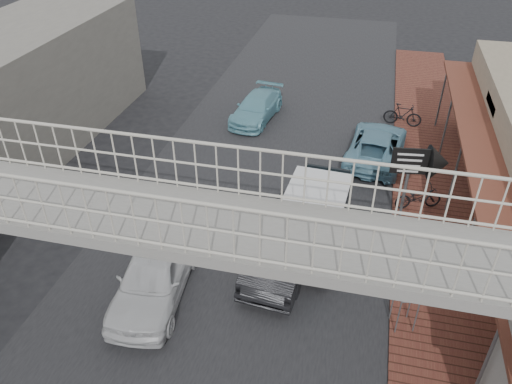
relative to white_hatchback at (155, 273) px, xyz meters
The scene contains 14 objects.
ground 2.35m from the white_hatchback, 35.72° to the left, with size 120.00×120.00×0.00m, color black.
road_strip 2.35m from the white_hatchback, 35.72° to the left, with size 10.00×60.00×0.01m, color black.
sidewalk 9.38m from the white_hatchback, 27.36° to the left, with size 3.00×40.00×0.10m, color brown.
footbridge 4.04m from the white_hatchback, 56.29° to the right, with size 16.40×2.40×6.34m.
building_far_left 11.87m from the white_hatchback, 141.57° to the left, with size 5.00×14.00×5.00m, color gray.
white_hatchback is the anchor object (origin of this frame).
dark_sedan 4.12m from the white_hatchback, 32.72° to the left, with size 1.66×4.77×1.57m, color black.
angkot_curb 11.31m from the white_hatchback, 57.93° to the left, with size 2.19×4.75×1.32m, color #69A0B7.
angkot_far 12.20m from the white_hatchback, 89.37° to the left, with size 1.68×4.13×1.20m, color #6FB0C2.
angkot_van 5.30m from the white_hatchback, 37.16° to the left, with size 2.23×4.43×2.11m.
motorcycle_near 9.83m from the white_hatchback, 38.88° to the left, with size 0.60×1.73×0.91m, color black.
motorcycle_far 14.78m from the white_hatchback, 61.26° to the left, with size 0.50×1.78×1.07m, color black.
street_clock 7.30m from the white_hatchback, ahead, with size 0.72×0.67×2.79m.
arrow_sign 9.46m from the white_hatchback, 32.97° to the left, with size 1.88×1.21×3.17m.
Camera 1 is at (3.58, -10.99, 10.94)m, focal length 35.00 mm.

